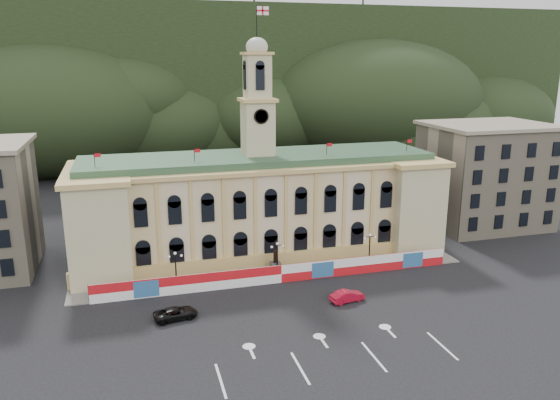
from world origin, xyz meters
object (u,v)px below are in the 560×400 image
object	(u,v)px
red_sedan	(347,296)
black_suv	(176,313)
statue	(275,266)
lamp_center	(277,256)

from	to	relation	value
red_sedan	black_suv	bearing A→B (deg)	76.33
red_sedan	black_suv	xyz separation A→B (m)	(-21.32, 1.08, -0.03)
statue	lamp_center	size ratio (longest dim) A/B	0.72
lamp_center	red_sedan	world-z (taller)	lamp_center
statue	red_sedan	distance (m)	12.78
black_suv	lamp_center	bearing A→B (deg)	-68.23
statue	black_suv	xyz separation A→B (m)	(-14.94, -9.98, -0.47)
red_sedan	statue	bearing A→B (deg)	19.23
statue	red_sedan	xyz separation A→B (m)	(6.38, -11.06, -0.44)
statue	lamp_center	xyz separation A→B (m)	(0.00, -1.00, 1.89)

